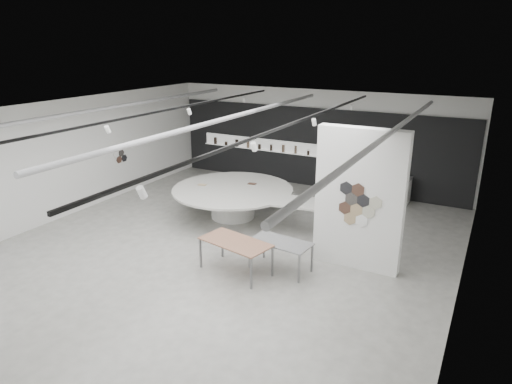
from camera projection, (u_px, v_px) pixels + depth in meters
The scene contains 7 objects.
room at pixel (215, 180), 11.96m from camera, with size 12.02×14.02×3.82m.
back_wall_display at pixel (312, 148), 17.92m from camera, with size 11.80×0.27×3.10m.
partition_column at pixel (359, 200), 11.26m from camera, with size 2.20×0.38×3.60m.
display_island at pixel (235, 199), 14.86m from camera, with size 5.43×4.49×1.01m.
sample_table_wood at pixel (235, 244), 11.26m from camera, with size 1.92×1.23×0.84m.
sample_table_stone at pixel (281, 244), 11.39m from camera, with size 1.59×0.91×0.78m.
kitchen_counter at pixel (386, 188), 16.51m from camera, with size 1.69×0.71×1.32m.
Camera 1 is at (6.27, -9.58, 5.53)m, focal length 32.00 mm.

